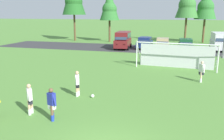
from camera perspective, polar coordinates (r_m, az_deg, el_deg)
name	(u,v)px	position (r m, az deg, el deg)	size (l,w,h in m)	color
ground_plane	(152,69)	(22.81, 9.63, 0.35)	(400.00, 400.00, 0.00)	#518438
parking_lot_strip	(162,49)	(35.53, 12.00, 4.92)	(52.00, 8.40, 0.01)	#333335
soccer_ball	(93,96)	(14.78, -4.72, -6.30)	(0.22, 0.22, 0.22)	white
soccer_goal	(176,55)	(23.35, 15.24, 3.60)	(7.53, 2.45, 2.57)	white
player_striker_near	(52,104)	(11.89, -14.39, -8.03)	(0.69, 0.40, 1.64)	brown
player_midfield_center	(77,84)	(14.96, -8.39, -3.28)	(0.38, 0.73, 1.64)	tan
player_defender_far	(201,72)	(19.12, 20.87, -0.35)	(0.47, 0.67, 1.64)	beige
player_winger_left	(30,99)	(12.90, -19.31, -6.67)	(0.49, 0.66, 1.64)	tan
parked_car_slot_far_left	(123,40)	(35.48, 2.69, 7.36)	(2.45, 4.93, 2.52)	maroon
parked_car_slot_left	(145,43)	(35.87, 7.94, 6.56)	(2.19, 4.28, 1.72)	navy
parked_car_slot_center_left	(163,44)	(34.80, 12.16, 6.18)	(2.14, 4.25, 1.72)	tan
parked_car_slot_center	(186,45)	(34.70, 17.39, 5.85)	(2.17, 4.27, 1.72)	#194C2D
parked_car_slot_center_right	(219,41)	(36.88, 24.60, 6.40)	(2.30, 4.85, 2.52)	silver
tree_mid_left	(110,6)	(44.25, -0.61, 15.31)	(3.57, 3.57, 9.52)	brown
tree_center_back	(188,1)	(44.68, 17.84, 15.64)	(3.98, 3.98, 10.60)	brown
tree_mid_right	(206,3)	(45.85, 21.84, 14.78)	(3.77, 3.77, 10.04)	brown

